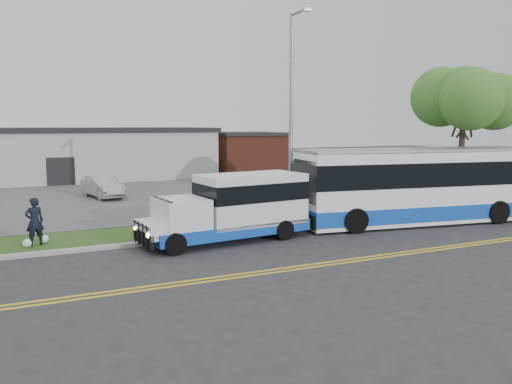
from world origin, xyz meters
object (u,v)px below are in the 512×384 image
pedestrian (35,222)px  parked_car_a (103,187)px  streetlight_near (292,111)px  shuttle_bus (236,205)px  transit_bus (427,185)px  tree_east (464,95)px

pedestrian → parked_car_a: pedestrian is taller
streetlight_near → shuttle_bus: size_ratio=1.35×
transit_bus → pedestrian: transit_bus is taller
tree_east → transit_bus: tree_east is taller
streetlight_near → parked_car_a: bearing=121.4°
streetlight_near → transit_bus: 7.32m
pedestrian → parked_car_a: bearing=-124.4°
pedestrian → shuttle_bus: bearing=150.4°
tree_east → shuttle_bus: (-14.67, -2.44, -4.80)m
shuttle_bus → pedestrian: bearing=159.4°
shuttle_bus → pedestrian: shuttle_bus is taller
pedestrian → transit_bus: bearing=157.2°
tree_east → shuttle_bus: size_ratio=1.18×
streetlight_near → tree_east: bearing=1.4°
tree_east → streetlight_near: streetlight_near is taller
shuttle_bus → parked_car_a: size_ratio=1.70×
streetlight_near → parked_car_a: 14.18m
shuttle_bus → pedestrian: 7.63m
streetlight_near → transit_bus: streetlight_near is taller
transit_bus → parked_car_a: (-12.98, 13.97, -0.99)m
shuttle_bus → pedestrian: (-7.39, 1.86, -0.39)m
tree_east → parked_car_a: (-18.02, 11.22, -5.42)m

